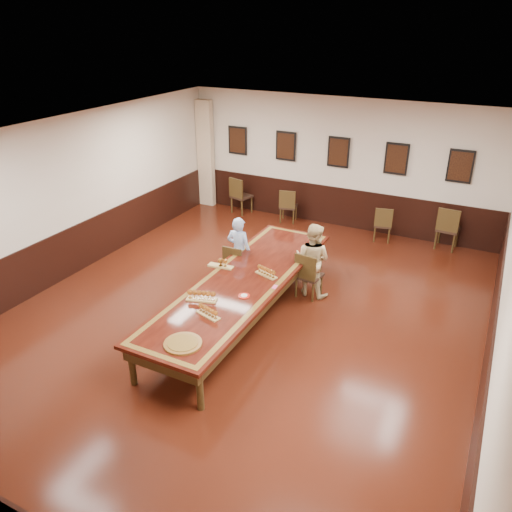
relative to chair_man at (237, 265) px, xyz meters
The scene contains 24 objects.
floor 1.30m from the chair_man, 55.95° to the right, with size 8.00×10.00×0.02m, color black.
ceiling 3.03m from the chair_man, 55.95° to the right, with size 8.00×10.00×0.02m, color white.
wall_back 4.22m from the chair_man, 80.26° to the left, with size 8.00×0.02×3.20m, color beige.
wall_left 3.66m from the chair_man, 163.03° to the right, with size 0.02×10.00×3.20m, color beige.
wall_right 4.94m from the chair_man, 12.19° to the right, with size 0.02×10.00×3.20m, color beige.
chair_man is the anchor object (origin of this frame).
chair_woman 1.46m from the chair_man, ahead, with size 0.43×0.47×0.93m, color black, non-canonical shape.
spare_chair_a 4.09m from the chair_man, 117.09° to the left, with size 0.47×0.51×1.01m, color black, non-canonical shape.
spare_chair_b 3.64m from the chair_man, 97.25° to the left, with size 0.42×0.46×0.89m, color black, non-canonical shape.
spare_chair_c 4.05m from the chair_man, 59.79° to the left, with size 0.41×0.44×0.87m, color black, non-canonical shape.
spare_chair_d 5.10m from the chair_man, 46.99° to the left, with size 0.48×0.52×1.02m, color black, non-canonical shape.
person_man 0.28m from the chair_man, 90.47° to the left, with size 0.51×0.34×1.41m, color #5383D1.
person_woman 1.52m from the chair_man, 12.69° to the left, with size 0.72×0.56×1.45m, color #D5BB85.
pink_phone 1.66m from the chair_man, 37.77° to the right, with size 0.07×0.13×0.01m, color #F6528F.
curtain 4.99m from the chair_man, 128.84° to the left, with size 0.45×0.18×2.90m, color tan.
wainscoting 1.23m from the chair_man, 55.95° to the right, with size 8.00×10.00×1.00m.
conference_table 1.24m from the chair_man, 55.95° to the right, with size 1.40×5.00×0.76m.
posters 4.24m from the chair_man, 80.09° to the left, with size 6.14×0.04×0.74m.
flight_a 0.86m from the chair_man, 82.60° to the right, with size 0.48×0.18×0.18m.
flight_b 1.25m from the chair_man, 35.10° to the right, with size 0.45×0.26×0.16m.
flight_c 2.01m from the chair_man, 77.68° to the right, with size 0.51×0.28×0.18m.
flight_d 2.42m from the chair_man, 71.57° to the right, with size 0.45×0.24×0.16m.
red_plate_grp 1.81m from the chair_man, 57.22° to the right, with size 0.19×0.19×0.03m.
carved_platter 3.19m from the chair_man, 74.77° to the right, with size 0.61×0.61×0.04m.
Camera 1 is at (3.64, -6.68, 4.88)m, focal length 35.00 mm.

